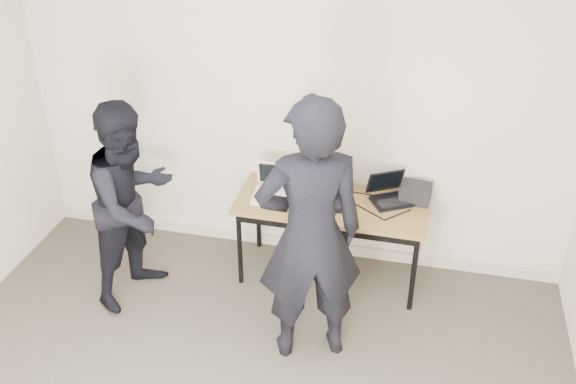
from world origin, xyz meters
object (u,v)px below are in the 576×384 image
(person_typist, at_px, (310,235))
(person_observer, at_px, (133,203))
(desk, at_px, (331,209))
(leather_satchel, at_px, (315,172))
(laptop_beige, at_px, (274,191))
(equipment_box, at_px, (415,193))
(laptop_center, at_px, (329,195))
(laptop_right, at_px, (389,194))

(person_typist, bearing_deg, person_observer, -35.09)
(desk, bearing_deg, leather_satchel, 129.14)
(leather_satchel, distance_m, person_typist, 1.10)
(laptop_beige, relative_size, equipment_box, 1.44)
(laptop_center, xyz_separation_m, person_typist, (0.02, -0.87, 0.21))
(desk, distance_m, person_typist, 0.91)
(laptop_center, height_order, person_observer, person_observer)
(laptop_beige, relative_size, person_observer, 0.20)
(laptop_center, bearing_deg, laptop_right, 6.53)
(laptop_beige, xyz_separation_m, leather_satchel, (0.29, 0.23, 0.08))
(desk, xyz_separation_m, person_observer, (-1.44, -0.50, 0.16))
(laptop_beige, relative_size, laptop_center, 0.93)
(laptop_beige, distance_m, equipment_box, 1.12)
(laptop_beige, distance_m, person_typist, 0.99)
(desk, height_order, person_typist, person_typist)
(laptop_beige, distance_m, laptop_right, 0.91)
(person_typist, relative_size, person_observer, 1.20)
(desk, height_order, equipment_box, equipment_box)
(laptop_center, bearing_deg, leather_satchel, 116.52)
(laptop_right, xyz_separation_m, person_typist, (-0.44, -1.00, 0.21))
(laptop_right, distance_m, person_observer, 1.98)
(desk, distance_m, laptop_beige, 0.48)
(desk, xyz_separation_m, laptop_center, (-0.02, 0.02, 0.11))
(person_observer, bearing_deg, desk, -50.70)
(leather_satchel, distance_m, person_observer, 1.45)
(laptop_center, height_order, equipment_box, laptop_center)
(laptop_beige, bearing_deg, equipment_box, 6.47)
(laptop_beige, height_order, person_typist, person_typist)
(desk, relative_size, laptop_right, 3.73)
(person_typist, distance_m, person_observer, 1.48)
(laptop_center, distance_m, laptop_right, 0.47)
(person_observer, bearing_deg, leather_satchel, -39.82)
(laptop_right, bearing_deg, leather_satchel, 142.44)
(laptop_beige, xyz_separation_m, person_observer, (-0.97, -0.50, 0.05))
(laptop_beige, bearing_deg, desk, -3.17)
(desk, bearing_deg, equipment_box, 17.78)
(laptop_center, relative_size, leather_satchel, 0.98)
(laptop_right, height_order, person_typist, person_typist)
(desk, distance_m, laptop_right, 0.47)
(laptop_beige, bearing_deg, leather_satchel, 35.15)
(person_observer, bearing_deg, laptop_right, -50.71)
(desk, height_order, person_observer, person_observer)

